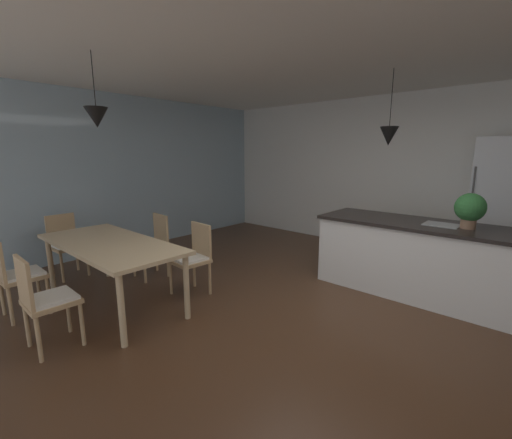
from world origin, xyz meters
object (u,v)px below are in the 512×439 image
refrigerator (499,209)px  chair_window_end (66,243)px  chair_near_left (16,274)px  potted_plant_on_island (470,209)px  kitchen_island (417,257)px  chair_near_right (45,299)px  dining_table (110,248)px  chair_far_left (153,243)px  chair_far_right (193,256)px

refrigerator → chair_window_end: bearing=-138.4°
chair_near_left → potted_plant_on_island: size_ratio=2.23×
kitchen_island → chair_near_right: bearing=-121.0°
dining_table → chair_near_left: size_ratio=2.30×
kitchen_island → chair_far_left: bearing=-148.3°
chair_near_left → refrigerator: bearing=53.3°
chair_window_end → chair_far_left: bearing=41.0°
chair_far_left → chair_window_end: same height
chair_near_left → chair_near_right: same height
chair_far_left → chair_window_end: size_ratio=1.00×
chair_far_left → kitchen_island: bearing=31.7°
dining_table → chair_near_right: bearing=-60.7°
dining_table → refrigerator: size_ratio=1.04×
potted_plant_on_island → dining_table: bearing=-138.7°
chair_window_end → refrigerator: bearing=41.6°
dining_table → chair_window_end: 1.38m
chair_far_right → chair_near_right: (-0.00, -1.60, 0.00)m
chair_far_right → potted_plant_on_island: size_ratio=2.23×
chair_far_right → refrigerator: (2.67, 3.18, 0.49)m
chair_near_left → kitchen_island: (2.95, 3.42, -0.01)m
chair_far_left → refrigerator: 4.81m
chair_far_left → chair_far_right: 0.90m
chair_far_left → chair_near_left: same height
chair_far_left → potted_plant_on_island: potted_plant_on_island is taller
chair_window_end → refrigerator: 6.02m
dining_table → chair_far_right: bearing=60.5°
chair_near_left → chair_near_right: (0.90, 0.00, 0.00)m
dining_table → kitchen_island: (2.50, 2.62, -0.21)m
chair_far_right → chair_far_left: bearing=-180.0°
chair_far_right → refrigerator: bearing=50.0°
chair_far_left → chair_near_right: size_ratio=1.00×
kitchen_island → refrigerator: bearing=65.5°
chair_window_end → chair_near_left: (0.92, -0.80, 0.00)m
dining_table → chair_far_left: chair_far_left is taller
refrigerator → potted_plant_on_island: refrigerator is taller
dining_table → chair_far_left: bearing=119.1°
chair_window_end → potted_plant_on_island: bearing=31.1°
chair_near_left → kitchen_island: 4.52m
chair_far_left → kitchen_island: size_ratio=0.37×
chair_window_end → potted_plant_on_island: 5.13m
dining_table → chair_window_end: bearing=-179.9°
refrigerator → potted_plant_on_island: (-0.13, -1.36, 0.16)m
chair_near_left → chair_far_right: size_ratio=1.00×
kitchen_island → potted_plant_on_island: potted_plant_on_island is taller
chair_near_right → potted_plant_on_island: (2.54, 3.42, 0.65)m
dining_table → refrigerator: refrigerator is taller
chair_near_right → kitchen_island: size_ratio=0.37×
chair_window_end → potted_plant_on_island: (4.36, 2.62, 0.65)m
kitchen_island → chair_window_end: bearing=-145.9°
potted_plant_on_island → chair_near_left: bearing=-135.1°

